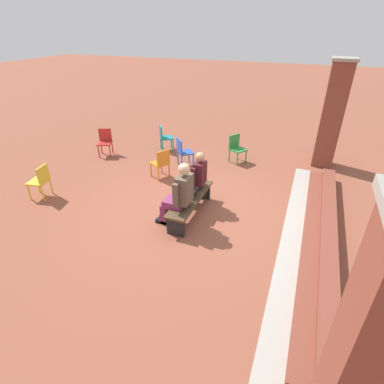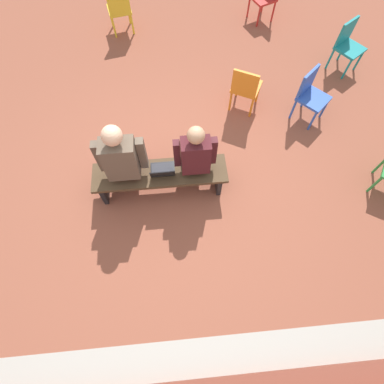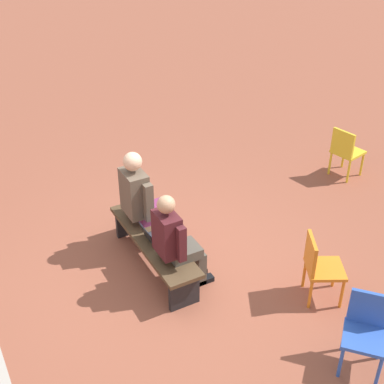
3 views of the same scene
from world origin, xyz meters
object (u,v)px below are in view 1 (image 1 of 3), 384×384
Objects in this scene: person_adult at (179,194)px; plastic_chair_mid_courtyard at (161,162)px; bench at (190,201)px; plastic_chair_far_right at (41,180)px; plastic_chair_by_pillar at (164,136)px; laptop at (192,195)px; person_student at (195,177)px; plastic_chair_near_bench_right at (105,140)px; plastic_chair_near_bench_left at (183,151)px; plastic_chair_foreground at (236,147)px.

plastic_chair_mid_courtyard is (-1.83, -1.35, -0.28)m from person_adult.
plastic_chair_far_right is at bearing -80.56° from bench.
bench is 4.05m from plastic_chair_by_pillar.
laptop is 0.38× the size of plastic_chair_far_right.
person_student is 1.58× the size of plastic_chair_by_pillar.
person_adult is 4.66m from plastic_chair_near_bench_right.
plastic_chair_near_bench_left is at bearing 92.55° from plastic_chair_near_bench_right.
laptop is at bearing -3.29° from plastic_chair_foreground.
plastic_chair_mid_courtyard is at bearing 131.98° from plastic_chair_far_right.
laptop is at bearing 34.89° from plastic_chair_by_pillar.
person_adult reaches higher than laptop.
person_adult is 1.72× the size of plastic_chair_near_bench_right.
plastic_chair_near_bench_right is at bearing -76.15° from plastic_chair_foreground.
laptop is 1.98m from plastic_chair_mid_courtyard.
person_adult is 0.54m from laptop.
plastic_chair_by_pillar reaches higher than laptop.
laptop is 4.02m from plastic_chair_by_pillar.
plastic_chair_by_pillar is at bearing -145.11° from laptop.
plastic_chair_near_bench_right is (-2.22, -3.88, -0.02)m from laptop.
plastic_chair_foreground reaches higher than bench.
person_student is at bearing 64.83° from plastic_chair_near_bench_right.
plastic_chair_near_bench_right is at bearing -119.74° from laptop.
plastic_chair_near_bench_left is 1.46m from plastic_chair_by_pillar.
person_adult is at bearing -10.28° from laptop.
laptop is (0.43, 0.08, -0.21)m from person_student.
plastic_chair_near_bench_right is at bearing -109.30° from plastic_chair_mid_courtyard.
bench is at bearing -15.59° from laptop.
plastic_chair_foreground is at bearing 176.54° from bench.
plastic_chair_mid_courtyard is (-1.40, -1.42, 0.13)m from bench.
plastic_chair_near_bench_right is at bearing -120.29° from bench.
person_adult is 1.72× the size of plastic_chair_near_bench_left.
plastic_chair_mid_courtyard is at bearing 24.07° from plastic_chair_by_pillar.
plastic_chair_by_pillar is (-3.95, 1.37, 0.00)m from plastic_chair_far_right.
person_adult reaches higher than plastic_chair_near_bench_left.
plastic_chair_foreground is at bearing 174.59° from person_student.
plastic_chair_by_pillar is (-0.08, -2.49, 0.00)m from plastic_chair_foreground.
person_adult reaches higher than plastic_chair_near_bench_right.
laptop is at bearing 164.41° from bench.
plastic_chair_foreground is (-3.22, 0.19, -0.02)m from laptop.
plastic_chair_mid_courtyard is (1.86, -1.62, 0.00)m from plastic_chair_foreground.
laptop is (-0.47, 0.09, -0.26)m from person_adult.
person_student is at bearing 37.75° from plastic_chair_by_pillar.
plastic_chair_far_right is at bearing -73.24° from person_student.
plastic_chair_near_bench_left is (0.88, -1.39, 0.00)m from plastic_chair_foreground.
plastic_chair_far_right is 1.00× the size of plastic_chair_near_bench_right.
bench is at bearing -3.46° from plastic_chair_foreground.
plastic_chair_foreground and plastic_chair_mid_courtyard have the same top height.
plastic_chair_far_right and plastic_chair_near_bench_left have the same top height.
plastic_chair_far_right is 1.00× the size of plastic_chair_near_bench_left.
person_student is 4.21m from plastic_chair_near_bench_right.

